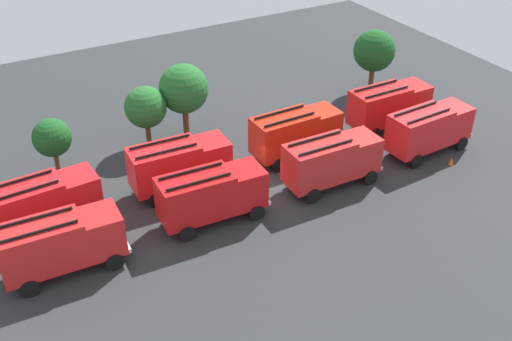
{
  "coord_description": "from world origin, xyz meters",
  "views": [
    {
      "loc": [
        -17.6,
        -31.47,
        24.63
      ],
      "look_at": [
        0.0,
        0.0,
        1.4
      ],
      "focal_mm": 42.61,
      "sensor_mm": 36.0,
      "label": 1
    }
  ],
  "objects_px": {
    "fire_truck_0": "(61,242)",
    "fire_truck_2": "(332,160)",
    "fire_truck_3": "(429,128)",
    "tree_0": "(52,138)",
    "fire_truck_6": "(296,132)",
    "fire_truck_4": "(42,203)",
    "fire_truck_7": "(389,104)",
    "tree_1": "(146,107)",
    "tree_2": "(184,89)",
    "traffic_cone_0": "(155,175)",
    "traffic_cone_1": "(451,161)",
    "fire_truck_1": "(211,194)",
    "firefighter_2": "(298,122)",
    "tree_3": "(374,51)",
    "firefighter_0": "(444,118)",
    "fire_truck_5": "(179,164)"
  },
  "relations": [
    {
      "from": "fire_truck_7",
      "to": "tree_0",
      "type": "xyz_separation_m",
      "value": [
        -25.8,
        6.5,
        0.79
      ]
    },
    {
      "from": "fire_truck_0",
      "to": "fire_truck_2",
      "type": "xyz_separation_m",
      "value": [
        18.94,
        -0.2,
        0.0
      ]
    },
    {
      "from": "fire_truck_1",
      "to": "fire_truck_7",
      "type": "xyz_separation_m",
      "value": [
        18.36,
        4.43,
        0.0
      ]
    },
    {
      "from": "fire_truck_2",
      "to": "fire_truck_3",
      "type": "bearing_deg",
      "value": 1.85
    },
    {
      "from": "fire_truck_4",
      "to": "fire_truck_1",
      "type": "bearing_deg",
      "value": -27.63
    },
    {
      "from": "tree_3",
      "to": "traffic_cone_1",
      "type": "bearing_deg",
      "value": -101.75
    },
    {
      "from": "fire_truck_0",
      "to": "tree_0",
      "type": "distance_m",
      "value": 11.34
    },
    {
      "from": "fire_truck_7",
      "to": "firefighter_2",
      "type": "relative_size",
      "value": 4.07
    },
    {
      "from": "firefighter_2",
      "to": "tree_0",
      "type": "bearing_deg",
      "value": 139.98
    },
    {
      "from": "traffic_cone_0",
      "to": "tree_1",
      "type": "bearing_deg",
      "value": 74.01
    },
    {
      "from": "firefighter_0",
      "to": "tree_3",
      "type": "height_order",
      "value": "tree_3"
    },
    {
      "from": "fire_truck_0",
      "to": "tree_1",
      "type": "height_order",
      "value": "tree_1"
    },
    {
      "from": "fire_truck_0",
      "to": "tree_1",
      "type": "relative_size",
      "value": 1.43
    },
    {
      "from": "fire_truck_0",
      "to": "fire_truck_6",
      "type": "distance_m",
      "value": 19.4
    },
    {
      "from": "tree_1",
      "to": "fire_truck_4",
      "type": "bearing_deg",
      "value": -144.05
    },
    {
      "from": "fire_truck_0",
      "to": "firefighter_0",
      "type": "xyz_separation_m",
      "value": [
        32.05,
        2.14,
        -1.19
      ]
    },
    {
      "from": "fire_truck_0",
      "to": "tree_2",
      "type": "bearing_deg",
      "value": 44.01
    },
    {
      "from": "tree_1",
      "to": "tree_3",
      "type": "bearing_deg",
      "value": -1.26
    },
    {
      "from": "fire_truck_6",
      "to": "tree_1",
      "type": "relative_size",
      "value": 1.43
    },
    {
      "from": "fire_truck_4",
      "to": "fire_truck_6",
      "type": "relative_size",
      "value": 1.01
    },
    {
      "from": "fire_truck_2",
      "to": "tree_2",
      "type": "bearing_deg",
      "value": 117.81
    },
    {
      "from": "fire_truck_3",
      "to": "traffic_cone_1",
      "type": "height_order",
      "value": "fire_truck_3"
    },
    {
      "from": "firefighter_0",
      "to": "tree_1",
      "type": "xyz_separation_m",
      "value": [
        -22.44,
        9.33,
        2.45
      ]
    },
    {
      "from": "tree_1",
      "to": "fire_truck_7",
      "type": "bearing_deg",
      "value": -20.43
    },
    {
      "from": "tree_0",
      "to": "fire_truck_2",
      "type": "bearing_deg",
      "value": -34.13
    },
    {
      "from": "fire_truck_6",
      "to": "fire_truck_0",
      "type": "bearing_deg",
      "value": -167.88
    },
    {
      "from": "fire_truck_5",
      "to": "tree_0",
      "type": "relative_size",
      "value": 1.67
    },
    {
      "from": "fire_truck_1",
      "to": "tree_0",
      "type": "relative_size",
      "value": 1.67
    },
    {
      "from": "firefighter_0",
      "to": "tree_2",
      "type": "relative_size",
      "value": 0.28
    },
    {
      "from": "fire_truck_0",
      "to": "tree_2",
      "type": "xyz_separation_m",
      "value": [
        12.93,
        11.67,
        1.97
      ]
    },
    {
      "from": "tree_0",
      "to": "fire_truck_3",
      "type": "bearing_deg",
      "value": -23.31
    },
    {
      "from": "fire_truck_5",
      "to": "fire_truck_7",
      "type": "xyz_separation_m",
      "value": [
        18.71,
        0.02,
        0.0
      ]
    },
    {
      "from": "fire_truck_1",
      "to": "fire_truck_4",
      "type": "xyz_separation_m",
      "value": [
        -9.76,
        4.32,
        0.0
      ]
    },
    {
      "from": "fire_truck_0",
      "to": "fire_truck_6",
      "type": "relative_size",
      "value": 1.0
    },
    {
      "from": "tree_1",
      "to": "tree_2",
      "type": "distance_m",
      "value": 3.4
    },
    {
      "from": "fire_truck_7",
      "to": "traffic_cone_1",
      "type": "height_order",
      "value": "fire_truck_7"
    },
    {
      "from": "fire_truck_4",
      "to": "fire_truck_5",
      "type": "distance_m",
      "value": 9.41
    },
    {
      "from": "traffic_cone_0",
      "to": "fire_truck_0",
      "type": "bearing_deg",
      "value": -140.96
    },
    {
      "from": "fire_truck_0",
      "to": "fire_truck_2",
      "type": "height_order",
      "value": "same"
    },
    {
      "from": "fire_truck_1",
      "to": "firefighter_0",
      "type": "xyz_separation_m",
      "value": [
        22.31,
        1.98,
        -1.19
      ]
    },
    {
      "from": "tree_3",
      "to": "traffic_cone_0",
      "type": "xyz_separation_m",
      "value": [
        -23.16,
        -4.31,
        -3.63
      ]
    },
    {
      "from": "fire_truck_6",
      "to": "tree_1",
      "type": "bearing_deg",
      "value": 141.72
    },
    {
      "from": "fire_truck_0",
      "to": "fire_truck_2",
      "type": "distance_m",
      "value": 18.94
    },
    {
      "from": "fire_truck_0",
      "to": "traffic_cone_1",
      "type": "xyz_separation_m",
      "value": [
        28.62,
        -2.38,
        -1.85
      ]
    },
    {
      "from": "fire_truck_2",
      "to": "fire_truck_3",
      "type": "height_order",
      "value": "same"
    },
    {
      "from": "firefighter_2",
      "to": "tree_3",
      "type": "bearing_deg",
      "value": -10.01
    },
    {
      "from": "fire_truck_4",
      "to": "fire_truck_7",
      "type": "bearing_deg",
      "value": -3.52
    },
    {
      "from": "fire_truck_3",
      "to": "fire_truck_4",
      "type": "bearing_deg",
      "value": 167.91
    },
    {
      "from": "fire_truck_2",
      "to": "firefighter_0",
      "type": "height_order",
      "value": "fire_truck_2"
    },
    {
      "from": "traffic_cone_0",
      "to": "traffic_cone_1",
      "type": "xyz_separation_m",
      "value": [
        20.38,
        -9.06,
        -0.03
      ]
    }
  ]
}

